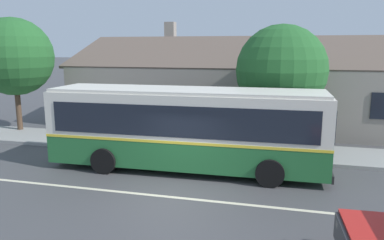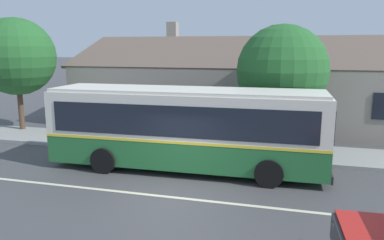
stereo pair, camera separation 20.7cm
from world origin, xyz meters
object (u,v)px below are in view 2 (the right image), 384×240
Objects in this scene: bench_by_building at (83,131)px; bench_down_street at (161,137)px; transit_bus at (186,127)px; street_tree_secondary at (16,57)px; street_tree_primary at (282,74)px.

bench_by_building and bench_down_street have the same top height.
bench_by_building is at bearing 156.24° from transit_bus.
transit_bus is 7.06× the size of bench_down_street.
bench_by_building is at bearing -15.53° from street_tree_secondary.
street_tree_secondary is at bearing -179.88° from street_tree_primary.
street_tree_primary reaches higher than bench_by_building.
transit_bus is 3.55m from bench_down_street.
bench_by_building is at bearing 179.10° from bench_down_street.
transit_bus reaches higher than bench_down_street.
transit_bus reaches higher than bench_by_building.
bench_by_building is at bearing -172.15° from street_tree_primary.
street_tree_primary is 14.48m from street_tree_secondary.
transit_bus is 6.17× the size of bench_by_building.
bench_down_street is at bearing -0.90° from bench_by_building.
street_tree_primary is (9.74, 1.34, 2.99)m from bench_by_building.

